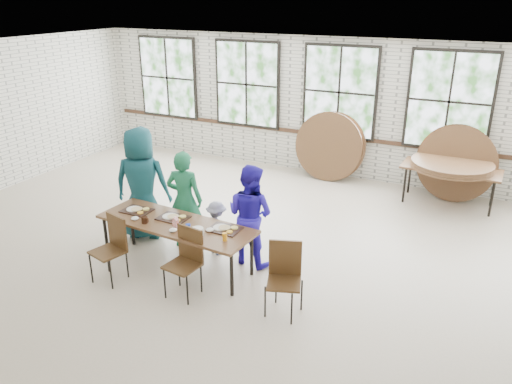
# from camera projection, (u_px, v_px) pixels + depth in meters

# --- Properties ---
(room) EXTENTS (12.00, 12.00, 12.00)m
(room) POSITION_uv_depth(u_px,v_px,m) (339.00, 94.00, 10.57)
(room) COLOR beige
(room) RESTS_ON ground
(dining_table) EXTENTS (2.45, 0.96, 0.74)m
(dining_table) POSITION_uv_depth(u_px,v_px,m) (176.00, 226.00, 7.24)
(dining_table) COLOR brown
(dining_table) RESTS_ON ground
(chair_near_left) EXTENTS (0.51, 0.50, 0.95)m
(chair_near_left) POSITION_uv_depth(u_px,v_px,m) (113.00, 243.00, 7.03)
(chair_near_left) COLOR #4A3018
(chair_near_left) RESTS_ON ground
(chair_near_right) EXTENTS (0.47, 0.46, 0.95)m
(chair_near_right) POSITION_uv_depth(u_px,v_px,m) (187.00, 256.00, 6.68)
(chair_near_right) COLOR #4A3018
(chair_near_right) RESTS_ON ground
(chair_spare) EXTENTS (0.53, 0.52, 0.95)m
(chair_spare) POSITION_uv_depth(u_px,v_px,m) (285.00, 271.00, 6.31)
(chair_spare) COLOR #4A3018
(chair_spare) RESTS_ON ground
(adult_teal) EXTENTS (1.06, 0.86, 1.88)m
(adult_teal) POSITION_uv_depth(u_px,v_px,m) (142.00, 184.00, 8.13)
(adult_teal) COLOR #16544F
(adult_teal) RESTS_ON ground
(adult_green) EXTENTS (0.65, 0.50, 1.61)m
(adult_green) POSITION_uv_depth(u_px,v_px,m) (185.00, 200.00, 7.85)
(adult_green) COLOR #1B6541
(adult_green) RESTS_ON ground
(toddler) EXTENTS (0.64, 0.52, 0.87)m
(toddler) POSITION_uv_depth(u_px,v_px,m) (217.00, 228.00, 7.75)
(toddler) COLOR #151842
(toddler) RESTS_ON ground
(adult_blue) EXTENTS (0.84, 0.69, 1.56)m
(adult_blue) POSITION_uv_depth(u_px,v_px,m) (250.00, 215.00, 7.39)
(adult_blue) COLOR #281AB7
(adult_blue) RESTS_ON ground
(storage_table) EXTENTS (1.83, 0.82, 0.74)m
(storage_table) POSITION_uv_depth(u_px,v_px,m) (451.00, 171.00, 9.48)
(storage_table) COLOR brown
(storage_table) RESTS_ON ground
(tabletop_clutter) EXTENTS (1.96, 0.58, 0.11)m
(tabletop_clutter) POSITION_uv_depth(u_px,v_px,m) (180.00, 223.00, 7.14)
(tabletop_clutter) COLOR black
(tabletop_clutter) RESTS_ON dining_table
(round_tops_stacked) EXTENTS (1.50, 1.50, 0.13)m
(round_tops_stacked) POSITION_uv_depth(u_px,v_px,m) (452.00, 165.00, 9.44)
(round_tops_stacked) COLOR brown
(round_tops_stacked) RESTS_ON storage_table
(round_tops_leaning) EXTENTS (4.11, 0.47, 1.49)m
(round_tops_leaning) POSITION_uv_depth(u_px,v_px,m) (390.00, 154.00, 10.26)
(round_tops_leaning) COLOR brown
(round_tops_leaning) RESTS_ON ground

